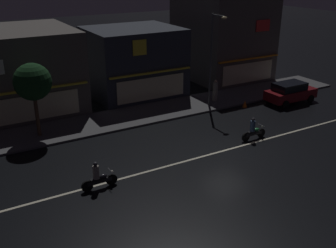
{
  "coord_description": "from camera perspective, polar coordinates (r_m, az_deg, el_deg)",
  "views": [
    {
      "loc": [
        -13.74,
        -16.85,
        10.48
      ],
      "look_at": [
        -2.19,
        3.34,
        0.98
      ],
      "focal_mm": 41.82,
      "sensor_mm": 36.0,
      "label": 1
    }
  ],
  "objects": [
    {
      "name": "lane_divider_stripe",
      "position": [
        24.13,
        8.51,
        -3.77
      ],
      "size": [
        31.56,
        0.16,
        0.01
      ],
      "primitive_type": "cube",
      "color": "beige",
      "rests_on": "ground"
    },
    {
      "name": "motorcycle_lead",
      "position": [
        20.0,
        -10.13,
        -7.66
      ],
      "size": [
        1.9,
        0.6,
        1.52
      ],
      "rotation": [
        0.0,
        0.0,
        3.03
      ],
      "color": "black",
      "rests_on": "ground"
    },
    {
      "name": "street_tree",
      "position": [
        25.73,
        -19.13,
        5.77
      ],
      "size": [
        2.35,
        2.35,
        4.79
      ],
      "color": "#473323",
      "rests_on": "sidewalk_far"
    },
    {
      "name": "pedestrian_on_sidewalk",
      "position": [
        32.09,
        6.9,
        4.79
      ],
      "size": [
        0.4,
        0.4,
        1.77
      ],
      "rotation": [
        0.0,
        0.0,
        4.38
      ],
      "color": "gray",
      "rests_on": "sidewalk_far"
    },
    {
      "name": "traffic_cone",
      "position": [
        31.57,
        11.15,
        2.93
      ],
      "size": [
        0.36,
        0.36,
        0.55
      ],
      "primitive_type": "cone",
      "color": "orange",
      "rests_on": "ground"
    },
    {
      "name": "parked_car_near_kerb",
      "position": [
        33.41,
        17.39,
        4.47
      ],
      "size": [
        4.3,
        1.98,
        1.67
      ],
      "color": "maroon",
      "rests_on": "ground"
    },
    {
      "name": "storefront_right_block",
      "position": [
        39.34,
        7.93,
        13.1
      ],
      "size": [
        7.14,
        8.37,
        8.77
      ],
      "color": "#56514C",
      "rests_on": "ground"
    },
    {
      "name": "sidewalk_far",
      "position": [
        30.14,
        -0.67,
        2.02
      ],
      "size": [
        33.23,
        3.93,
        0.14
      ],
      "primitive_type": "cube",
      "color": "#4C4C4F",
      "rests_on": "ground"
    },
    {
      "name": "storefront_center_block",
      "position": [
        32.12,
        -22.37,
        7.18
      ],
      "size": [
        9.91,
        8.81,
        6.11
      ],
      "color": "#56514C",
      "rests_on": "ground"
    },
    {
      "name": "motorcycle_following",
      "position": [
        25.63,
        12.34,
        -0.91
      ],
      "size": [
        1.9,
        0.6,
        1.52
      ],
      "rotation": [
        0.0,
        0.0,
        0.07
      ],
      "color": "black",
      "rests_on": "ground"
    },
    {
      "name": "ground_plane",
      "position": [
        24.13,
        8.51,
        -3.78
      ],
      "size": [
        140.0,
        140.0,
        0.0
      ],
      "primitive_type": "plane",
      "color": "black"
    },
    {
      "name": "streetlamp_mid",
      "position": [
        30.09,
        6.54,
        10.24
      ],
      "size": [
        0.44,
        1.64,
        7.05
      ],
      "color": "#47494C",
      "rests_on": "sidewalk_far"
    },
    {
      "name": "storefront_left_block",
      "position": [
        33.82,
        -5.05,
        9.05
      ],
      "size": [
        7.43,
        6.67,
        5.65
      ],
      "color": "#2D333D",
      "rests_on": "ground"
    }
  ]
}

